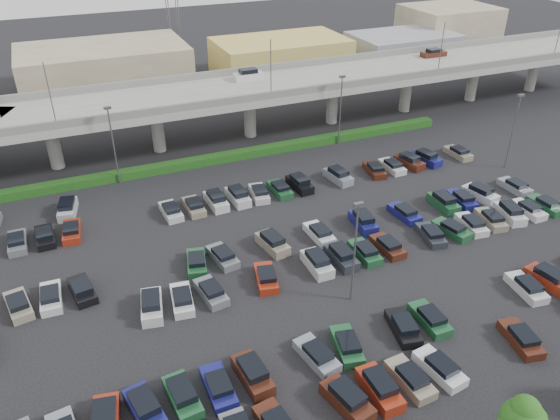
# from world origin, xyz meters

# --- Properties ---
(ground) EXTENTS (280.00, 280.00, 0.00)m
(ground) POSITION_xyz_m (0.00, 0.00, 0.00)
(ground) COLOR black
(overpass) EXTENTS (150.00, 13.00, 15.80)m
(overpass) POSITION_xyz_m (-0.21, 32.01, 6.97)
(overpass) COLOR gray
(overpass) RESTS_ON ground
(hedge) EXTENTS (66.00, 1.60, 1.10)m
(hedge) POSITION_xyz_m (0.00, 25.00, 0.55)
(hedge) COLOR #173910
(hedge) RESTS_ON ground
(parked_cars) EXTENTS (62.96, 41.68, 1.67)m
(parked_cars) POSITION_xyz_m (-0.26, -3.67, 0.62)
(parked_cars) COLOR gray
(parked_cars) RESTS_ON ground
(light_poles) EXTENTS (66.90, 48.38, 10.30)m
(light_poles) POSITION_xyz_m (-4.13, 2.00, 6.24)
(light_poles) COLOR #515156
(light_poles) RESTS_ON ground
(distant_buildings) EXTENTS (138.00, 24.00, 9.00)m
(distant_buildings) POSITION_xyz_m (12.38, 61.81, 3.74)
(distant_buildings) COLOR gray
(distant_buildings) RESTS_ON ground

